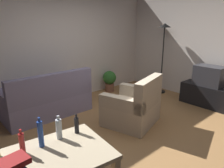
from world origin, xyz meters
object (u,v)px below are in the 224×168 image
at_px(tv_stand, 207,95).
at_px(potted_plant, 110,80).
at_px(tv, 209,76).
at_px(armchair, 134,107).
at_px(torchiere_lamp, 164,39).
at_px(bottle_blue, 41,134).
at_px(bottle_dark, 77,125).
at_px(bottle_red, 22,143).
at_px(bottle_clear, 59,129).
at_px(couch, 48,101).

xyz_separation_m(tv_stand, potted_plant, (-0.99, 2.23, 0.09)).
height_order(tv, armchair, same).
bearing_deg(torchiere_lamp, tv, -89.84).
bearing_deg(armchair, torchiere_lamp, -174.91).
height_order(tv_stand, bottle_blue, bottle_blue).
bearing_deg(armchair, bottle_dark, 7.48).
xyz_separation_m(bottle_red, bottle_clear, (0.35, 0.01, 0.01)).
distance_m(tv_stand, bottle_blue, 4.03).
distance_m(bottle_red, bottle_blue, 0.17).
height_order(potted_plant, bottle_blue, bottle_blue).
xyz_separation_m(couch, bottle_blue, (-1.04, -2.17, 0.58)).
relative_size(potted_plant, bottle_blue, 1.98).
height_order(couch, bottle_red, bottle_red).
relative_size(couch, torchiere_lamp, 0.93).
xyz_separation_m(torchiere_lamp, armchair, (-1.90, -0.75, -1.09)).
xyz_separation_m(bottle_red, bottle_blue, (0.16, -0.01, 0.03)).
height_order(couch, bottle_clear, bottle_clear).
height_order(couch, potted_plant, couch).
height_order(tv_stand, potted_plant, potted_plant).
height_order(tv_stand, bottle_clear, bottle_clear).
height_order(potted_plant, armchair, armchair).
height_order(tv, bottle_dark, bottle_dark).
bearing_deg(potted_plant, bottle_clear, -138.55).
distance_m(tv_stand, potted_plant, 2.44).
bearing_deg(bottle_red, torchiere_lamp, 19.90).
height_order(tv, torchiere_lamp, torchiere_lamp).
distance_m(potted_plant, bottle_clear, 3.76).
height_order(couch, tv_stand, couch).
relative_size(tv_stand, potted_plant, 1.93).
height_order(bottle_blue, bottle_clear, bottle_blue).
bearing_deg(bottle_blue, potted_plant, 39.79).
relative_size(tv_stand, bottle_red, 4.82).
distance_m(torchiere_lamp, potted_plant, 1.76).
bearing_deg(tv_stand, torchiere_lamp, 0.00).
relative_size(torchiere_lamp, bottle_blue, 6.27).
relative_size(tv, armchair, 0.54).
height_order(tv, bottle_clear, bottle_clear).
xyz_separation_m(potted_plant, bottle_dark, (-2.61, -2.49, 0.52)).
xyz_separation_m(tv_stand, tv, (0.00, 0.00, 0.46)).
distance_m(tv_stand, tv, 0.46).
relative_size(couch, tv_stand, 1.54).
bearing_deg(bottle_blue, bottle_clear, 4.92).
relative_size(couch, bottle_clear, 7.03).
relative_size(potted_plant, armchair, 0.52).
bearing_deg(potted_plant, armchair, -117.67).
height_order(torchiere_lamp, armchair, torchiere_lamp).
distance_m(potted_plant, bottle_red, 4.03).
distance_m(armchair, bottle_dark, 1.94).
distance_m(couch, potted_plant, 1.96).
relative_size(tv_stand, bottle_clear, 4.58).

